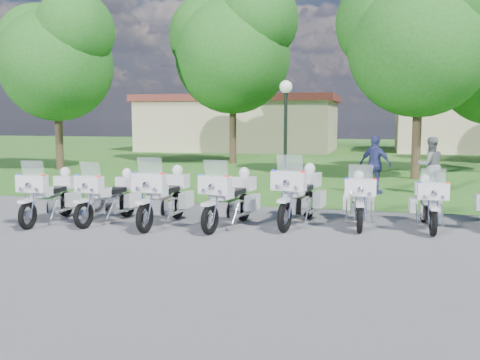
% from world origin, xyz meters
% --- Properties ---
extents(ground, '(100.00, 100.00, 0.00)m').
position_xyz_m(ground, '(0.00, 0.00, 0.00)').
color(ground, '#5C5C62').
rests_on(ground, ground).
extents(grass_lawn, '(100.00, 48.00, 0.01)m').
position_xyz_m(grass_lawn, '(0.00, 27.00, 0.00)').
color(grass_lawn, '#346921').
rests_on(grass_lawn, ground).
extents(motorcycle_0, '(0.79, 2.27, 1.52)m').
position_xyz_m(motorcycle_0, '(-3.34, -0.37, 0.64)').
color(motorcycle_0, black).
rests_on(motorcycle_0, ground).
extents(motorcycle_1, '(0.97, 2.21, 1.49)m').
position_xyz_m(motorcycle_1, '(-1.97, -0.01, 0.62)').
color(motorcycle_1, black).
rests_on(motorcycle_1, ground).
extents(motorcycle_2, '(0.85, 2.42, 1.62)m').
position_xyz_m(motorcycle_2, '(-0.56, -0.00, 0.68)').
color(motorcycle_2, black).
rests_on(motorcycle_2, ground).
extents(motorcycle_3, '(1.05, 2.33, 1.58)m').
position_xyz_m(motorcycle_3, '(0.98, 0.17, 0.66)').
color(motorcycle_3, black).
rests_on(motorcycle_3, ground).
extents(motorcycle_4, '(1.08, 2.48, 1.68)m').
position_xyz_m(motorcycle_4, '(2.47, 0.82, 0.70)').
color(motorcycle_4, black).
rests_on(motorcycle_4, ground).
extents(motorcycle_5, '(0.79, 2.19, 1.47)m').
position_xyz_m(motorcycle_5, '(3.82, 1.05, 0.62)').
color(motorcycle_5, black).
rests_on(motorcycle_5, ground).
extents(motorcycle_6, '(0.74, 2.11, 1.41)m').
position_xyz_m(motorcycle_6, '(5.33, 1.09, 0.59)').
color(motorcycle_6, black).
rests_on(motorcycle_6, ground).
extents(lamp_post, '(0.44, 0.44, 3.74)m').
position_xyz_m(lamp_post, '(1.10, 6.84, 2.86)').
color(lamp_post, black).
rests_on(lamp_post, ground).
extents(tree_0, '(6.17, 5.26, 8.22)m').
position_xyz_m(tree_0, '(-10.62, 11.18, 5.44)').
color(tree_0, '#38281C').
rests_on(tree_0, ground).
extents(tree_1, '(7.12, 6.08, 9.50)m').
position_xyz_m(tree_1, '(-3.42, 16.31, 6.29)').
color(tree_1, '#38281C').
rests_on(tree_1, ground).
extents(tree_2, '(6.62, 5.65, 8.83)m').
position_xyz_m(tree_2, '(5.64, 11.20, 5.84)').
color(tree_2, '#38281C').
rests_on(tree_2, ground).
extents(building_west, '(14.56, 8.32, 4.10)m').
position_xyz_m(building_west, '(-6.00, 28.00, 2.07)').
color(building_west, '#C3B68D').
rests_on(building_west, ground).
extents(building_east, '(11.44, 7.28, 4.10)m').
position_xyz_m(building_east, '(11.00, 30.00, 2.07)').
color(building_east, '#C3B68D').
rests_on(building_east, ground).
extents(bystander_b, '(1.07, 0.94, 1.84)m').
position_xyz_m(bystander_b, '(5.87, 6.84, 0.92)').
color(bystander_b, slate).
rests_on(bystander_b, ground).
extents(bystander_c, '(1.20, 0.95, 1.90)m').
position_xyz_m(bystander_c, '(4.14, 6.29, 0.95)').
color(bystander_c, navy).
rests_on(bystander_c, ground).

